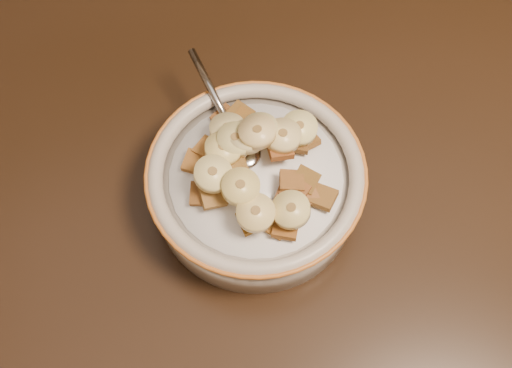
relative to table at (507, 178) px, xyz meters
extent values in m
cube|color=#422816|center=(0.00, 0.00, -0.78)|extent=(4.00, 4.50, 0.10)
cube|color=black|center=(0.00, 0.00, 0.00)|extent=(1.44, 0.97, 0.04)
cylinder|color=#B9A795|center=(-0.24, 0.01, 0.04)|extent=(0.18, 0.18, 0.04)
cylinder|color=white|center=(-0.24, 0.01, 0.06)|extent=(0.15, 0.15, 0.00)
ellipsoid|color=#969696|center=(-0.25, 0.04, 0.07)|extent=(0.04, 0.05, 0.01)
cube|color=brown|center=(-0.26, 0.02, 0.08)|extent=(0.02, 0.02, 0.01)
cube|color=brown|center=(-0.29, 0.00, 0.07)|extent=(0.02, 0.03, 0.01)
cube|color=brown|center=(-0.23, -0.04, 0.07)|extent=(0.03, 0.03, 0.01)
cube|color=brown|center=(-0.19, -0.02, 0.07)|extent=(0.03, 0.03, 0.01)
cube|color=brown|center=(-0.24, 0.07, 0.07)|extent=(0.03, 0.03, 0.01)
cube|color=olive|center=(-0.28, 0.04, 0.07)|extent=(0.03, 0.03, 0.01)
cube|color=brown|center=(-0.21, 0.00, 0.08)|extent=(0.03, 0.03, 0.01)
cube|color=brown|center=(-0.22, 0.03, 0.08)|extent=(0.02, 0.02, 0.01)
cube|color=brown|center=(-0.26, 0.05, 0.08)|extent=(0.02, 0.02, 0.01)
cube|color=brown|center=(-0.23, -0.03, 0.07)|extent=(0.03, 0.03, 0.01)
cube|color=#94551E|center=(-0.24, -0.03, 0.07)|extent=(0.03, 0.03, 0.01)
cube|color=#9B5A28|center=(-0.22, 0.00, 0.08)|extent=(0.02, 0.02, 0.01)
cube|color=brown|center=(-0.22, -0.01, 0.08)|extent=(0.03, 0.03, 0.01)
cube|color=olive|center=(-0.26, 0.04, 0.08)|extent=(0.03, 0.03, 0.01)
cube|color=#975A2B|center=(-0.21, -0.01, 0.07)|extent=(0.02, 0.02, 0.01)
cube|color=brown|center=(-0.26, -0.03, 0.07)|extent=(0.02, 0.02, 0.01)
cube|color=brown|center=(-0.28, 0.00, 0.08)|extent=(0.02, 0.02, 0.01)
cube|color=brown|center=(-0.20, 0.04, 0.07)|extent=(0.03, 0.03, 0.01)
cube|color=brown|center=(-0.25, 0.07, 0.07)|extent=(0.03, 0.03, 0.01)
cube|color=brown|center=(-0.20, 0.04, 0.07)|extent=(0.03, 0.03, 0.01)
cube|color=brown|center=(-0.29, 0.03, 0.07)|extent=(0.03, 0.03, 0.01)
cube|color=brown|center=(-0.22, -0.01, 0.07)|extent=(0.03, 0.03, 0.01)
cube|color=brown|center=(-0.26, 0.07, 0.07)|extent=(0.03, 0.03, 0.01)
cube|color=brown|center=(-0.21, 0.04, 0.08)|extent=(0.02, 0.02, 0.01)
cylinder|color=beige|center=(-0.25, 0.04, 0.09)|extent=(0.03, 0.03, 0.01)
cylinder|color=#E0CE79|center=(-0.22, 0.03, 0.09)|extent=(0.04, 0.04, 0.01)
cylinder|color=#EDDA7C|center=(-0.28, 0.01, 0.09)|extent=(0.03, 0.03, 0.02)
cylinder|color=#CCB483|center=(-0.26, 0.05, 0.08)|extent=(0.04, 0.04, 0.01)
cylinder|color=#FFEB7C|center=(-0.26, -0.01, 0.09)|extent=(0.04, 0.04, 0.01)
cylinder|color=#FFEB7B|center=(-0.22, -0.03, 0.09)|extent=(0.04, 0.04, 0.02)
cylinder|color=#E6C777|center=(-0.27, 0.03, 0.09)|extent=(0.04, 0.04, 0.01)
cylinder|color=#FCEE96|center=(-0.20, 0.04, 0.08)|extent=(0.04, 0.04, 0.01)
cylinder|color=#FDD37C|center=(-0.25, -0.03, 0.09)|extent=(0.04, 0.04, 0.01)
cylinder|color=#DDD474|center=(-0.26, 0.04, 0.09)|extent=(0.04, 0.04, 0.01)
cylinder|color=beige|center=(-0.24, 0.04, 0.09)|extent=(0.04, 0.04, 0.01)
cylinder|color=#FFE29E|center=(-0.24, 0.04, 0.10)|extent=(0.04, 0.04, 0.01)
camera|label=1|loc=(-0.29, -0.24, 0.55)|focal=45.00mm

